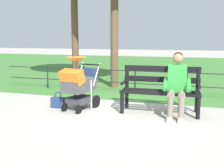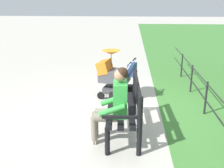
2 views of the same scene
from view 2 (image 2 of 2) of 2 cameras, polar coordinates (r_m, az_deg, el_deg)
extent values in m
plane|color=#ADA89E|center=(5.71, 2.16, -5.89)|extent=(60.00, 60.00, 0.00)
cube|color=black|center=(4.73, 4.06, -5.20)|extent=(1.60, 0.16, 0.04)
cube|color=black|center=(4.73, 1.87, -5.19)|extent=(1.60, 0.16, 0.04)
cube|color=black|center=(4.73, -0.32, -5.16)|extent=(1.60, 0.16, 0.04)
cube|color=black|center=(4.65, 5.35, -2.72)|extent=(1.60, 0.10, 0.12)
cube|color=black|center=(4.58, 5.43, -0.02)|extent=(1.60, 0.10, 0.12)
cylinder|color=black|center=(4.16, -1.00, -12.07)|extent=(0.08, 0.08, 0.45)
cylinder|color=black|center=(4.05, 5.88, -9.05)|extent=(0.08, 0.08, 0.95)
cube|color=black|center=(3.97, 1.88, -7.04)|extent=(0.07, 0.56, 0.04)
cylinder|color=black|center=(5.51, -0.24, -4.26)|extent=(0.08, 0.08, 0.45)
cylinder|color=black|center=(5.42, 4.84, -1.86)|extent=(0.08, 0.08, 0.95)
cube|color=black|center=(5.36, 1.89, -0.27)|extent=(0.07, 0.56, 0.04)
cylinder|color=slate|center=(4.33, -1.24, -7.14)|extent=(0.15, 0.40, 0.14)
cylinder|color=slate|center=(4.51, -1.10, -6.07)|extent=(0.15, 0.40, 0.14)
cylinder|color=slate|center=(4.45, -3.83, -9.84)|extent=(0.11, 0.11, 0.47)
cylinder|color=slate|center=(4.62, -3.59, -8.69)|extent=(0.11, 0.11, 0.47)
cube|color=silver|center=(4.55, -4.80, -12.04)|extent=(0.11, 0.22, 0.07)
cube|color=silver|center=(4.73, -4.53, -10.83)|extent=(0.11, 0.22, 0.07)
cube|color=green|center=(4.31, 1.74, -3.24)|extent=(0.37, 0.23, 0.56)
cylinder|color=green|center=(4.14, 0.05, -5.61)|extent=(0.11, 0.43, 0.23)
cylinder|color=green|center=(4.55, 0.22, -3.40)|extent=(0.11, 0.43, 0.23)
sphere|color=#A37556|center=(4.18, 1.79, 1.88)|extent=(0.20, 0.20, 0.20)
sphere|color=black|center=(4.17, 2.20, 2.28)|extent=(0.19, 0.19, 0.19)
cylinder|color=black|center=(6.15, 2.79, -2.70)|extent=(0.09, 0.28, 0.28)
cylinder|color=black|center=(6.57, 3.76, -1.35)|extent=(0.09, 0.28, 0.28)
cylinder|color=black|center=(6.36, -2.38, -2.46)|extent=(0.07, 0.18, 0.18)
cylinder|color=black|center=(6.70, -1.33, -1.38)|extent=(0.07, 0.18, 0.18)
cube|color=#38383D|center=(6.41, 0.70, -1.07)|extent=(0.52, 0.60, 0.12)
cylinder|color=silver|center=(6.14, 1.00, -0.90)|extent=(0.03, 0.03, 0.65)
cylinder|color=silver|center=(6.56, 2.09, 0.34)|extent=(0.03, 0.03, 0.65)
cube|color=#47474C|center=(6.31, 0.53, 1.78)|extent=(0.60, 0.76, 0.28)
cube|color=orange|center=(6.33, -1.55, 3.69)|extent=(0.54, 0.40, 0.33)
cylinder|color=black|center=(6.11, 4.53, 5.05)|extent=(0.51, 0.14, 0.03)
cylinder|color=silver|center=(5.96, 3.06, 2.78)|extent=(0.09, 0.30, 0.49)
cylinder|color=silver|center=(6.39, 4.05, 3.80)|extent=(0.09, 0.30, 0.49)
cone|color=orange|center=(6.20, -0.17, 6.72)|extent=(0.53, 0.53, 0.10)
cylinder|color=black|center=(6.24, -0.17, 5.10)|extent=(0.01, 0.01, 0.30)
cube|color=navy|center=(6.16, 4.29, 3.07)|extent=(0.35, 0.23, 0.28)
cube|color=navy|center=(6.93, 0.66, -0.47)|extent=(0.32, 0.14, 0.24)
torus|color=navy|center=(6.88, 0.66, 0.88)|extent=(0.16, 0.02, 0.16)
cylinder|color=black|center=(5.79, 19.29, -2.86)|extent=(0.04, 0.04, 0.70)
cylinder|color=black|center=(7.06, 16.51, 1.08)|extent=(0.04, 0.04, 0.70)
cylinder|color=black|center=(8.36, 14.58, 3.81)|extent=(0.04, 0.04, 0.70)
cylinder|color=black|center=(5.69, 19.59, -0.04)|extent=(8.27, 0.02, 0.02)
cylinder|color=black|center=(5.81, 19.24, -3.33)|extent=(8.27, 0.02, 0.02)
camera|label=1|loc=(6.61, -50.69, 4.72)|focal=41.22mm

